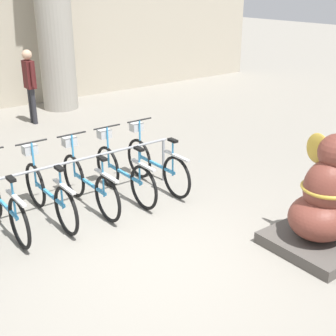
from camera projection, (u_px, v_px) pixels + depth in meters
ground_plane at (159, 258)px, 5.89m from camera, size 60.00×60.00×0.00m
column_right at (53, 7)px, 11.78m from camera, size 1.14×1.14×5.16m
bike_rack at (22, 181)px, 6.56m from camera, size 5.05×0.05×0.77m
bicycle_3 at (4, 203)px, 6.40m from camera, size 0.48×1.77×1.07m
bicycle_4 at (48, 192)px, 6.72m from camera, size 0.48×1.77×1.07m
bicycle_5 at (88, 182)px, 7.07m from camera, size 0.48×1.77×1.07m
bicycle_6 at (123, 172)px, 7.44m from camera, size 0.48×1.77×1.07m
bicycle_7 at (156, 163)px, 7.80m from camera, size 0.48×1.77×1.07m
elephant_statue at (325, 205)px, 5.95m from camera, size 1.16×1.16×1.78m
person_pedestrian at (30, 80)px, 11.03m from camera, size 0.23×0.47×1.76m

